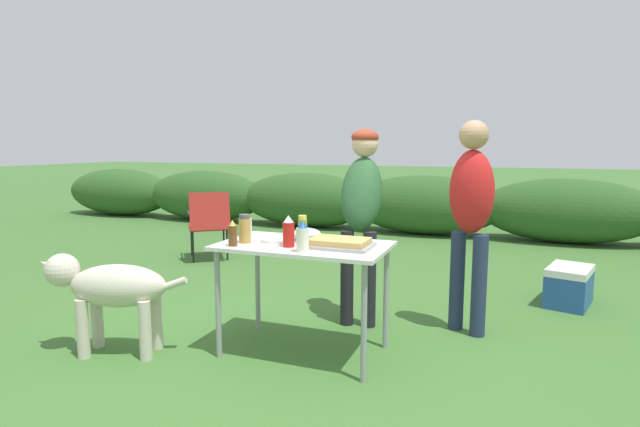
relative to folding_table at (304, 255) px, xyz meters
name	(u,v)px	position (x,y,z in m)	size (l,w,h in m)	color
ground_plane	(304,352)	(0.00, 0.00, -0.66)	(60.00, 60.00, 0.00)	#3D6B2D
shrub_hedge	(424,205)	(0.00, 4.83, -0.21)	(14.40, 0.90, 0.91)	#2D5623
folding_table	(304,255)	(0.00, 0.00, 0.00)	(1.10, 0.64, 0.74)	silver
food_tray	(339,243)	(0.25, -0.02, 0.10)	(0.41, 0.28, 0.06)	#9E9EA3
plate_stack	(277,240)	(-0.20, 0.01, 0.09)	(0.22, 0.22, 0.02)	white
mixing_bowl	(307,234)	(-0.04, 0.15, 0.12)	(0.19, 0.19, 0.08)	silver
paper_cup_stack	(246,228)	(-0.48, 0.09, 0.14)	(0.08, 0.08, 0.13)	white
spice_jar	(245,229)	(-0.38, -0.10, 0.17)	(0.08, 0.08, 0.19)	#B2893D
relish_jar	(303,230)	(-0.02, 0.02, 0.17)	(0.06, 0.06, 0.18)	olive
ketchup_bottle	(289,232)	(-0.05, -0.12, 0.17)	(0.07, 0.07, 0.20)	red
mayo_bottle	(303,237)	(0.09, -0.23, 0.17)	(0.08, 0.08, 0.19)	silver
beer_bottle	(233,234)	(-0.40, -0.22, 0.16)	(0.06, 0.06, 0.17)	brown
standing_person_in_gray_fleece	(362,201)	(0.18, 0.72, 0.29)	(0.36, 0.46, 1.50)	black
standing_person_in_red_jacket	(471,207)	(0.98, 0.77, 0.28)	(0.41, 0.38, 1.55)	#232D4C
dog	(109,288)	(-1.20, -0.47, -0.22)	(0.99, 0.46, 0.67)	beige
camp_chair_green_behind_table	(209,222)	(-2.13, 2.11, -0.20)	(0.73, 0.75, 0.83)	maroon
cooler_box	(569,286)	(1.76, 1.74, -0.49)	(0.44, 0.55, 0.34)	#234C93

